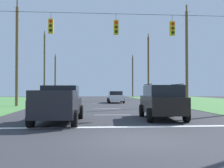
{
  "coord_description": "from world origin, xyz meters",
  "views": [
    {
      "loc": [
        -1.59,
        -9.37,
        1.74
      ],
      "look_at": [
        0.1,
        10.99,
        2.15
      ],
      "focal_mm": 43.76,
      "sensor_mm": 36.0,
      "label": 1
    }
  ],
  "objects_px": {
    "overhead_signal_span": "(116,55)",
    "utility_pole_distant_right": "(44,66)",
    "distant_car_oncoming": "(116,97)",
    "utility_pole_near_left": "(133,76)",
    "pickup_truck": "(59,104)",
    "utility_pole_far_right": "(148,67)",
    "utility_pole_far_left": "(17,54)",
    "utility_pole_mid_right": "(187,56)",
    "suv_black": "(162,101)",
    "utility_pole_distant_left": "(55,76)"
  },
  "relations": [
    {
      "from": "overhead_signal_span",
      "to": "utility_pole_distant_right",
      "type": "distance_m",
      "value": 29.58
    },
    {
      "from": "distant_car_oncoming",
      "to": "utility_pole_near_left",
      "type": "distance_m",
      "value": 29.65
    },
    {
      "from": "pickup_truck",
      "to": "distant_car_oncoming",
      "type": "xyz_separation_m",
      "value": [
        5.0,
        20.76,
        -0.18
      ]
    },
    {
      "from": "pickup_truck",
      "to": "utility_pole_far_right",
      "type": "bearing_deg",
      "value": 69.79
    },
    {
      "from": "utility_pole_far_right",
      "to": "utility_pole_far_left",
      "type": "height_order",
      "value": "utility_pole_far_right"
    },
    {
      "from": "overhead_signal_span",
      "to": "utility_pole_mid_right",
      "type": "distance_m",
      "value": 13.34
    },
    {
      "from": "overhead_signal_span",
      "to": "suv_black",
      "type": "height_order",
      "value": "overhead_signal_span"
    },
    {
      "from": "distant_car_oncoming",
      "to": "utility_pole_near_left",
      "type": "bearing_deg",
      "value": 76.54
    },
    {
      "from": "pickup_truck",
      "to": "utility_pole_near_left",
      "type": "distance_m",
      "value": 50.87
    },
    {
      "from": "suv_black",
      "to": "distant_car_oncoming",
      "type": "bearing_deg",
      "value": 92.49
    },
    {
      "from": "distant_car_oncoming",
      "to": "utility_pole_distant_right",
      "type": "height_order",
      "value": "utility_pole_distant_right"
    },
    {
      "from": "pickup_truck",
      "to": "suv_black",
      "type": "distance_m",
      "value": 5.96
    },
    {
      "from": "utility_pole_near_left",
      "to": "utility_pole_distant_left",
      "type": "relative_size",
      "value": 1.0
    },
    {
      "from": "utility_pole_mid_right",
      "to": "utility_pole_distant_right",
      "type": "distance_m",
      "value": 25.28
    },
    {
      "from": "utility_pole_near_left",
      "to": "utility_pole_distant_right",
      "type": "xyz_separation_m",
      "value": [
        -17.71,
        -17.84,
        0.71
      ]
    },
    {
      "from": "distant_car_oncoming",
      "to": "utility_pole_far_right",
      "type": "distance_m",
      "value": 14.29
    },
    {
      "from": "utility_pole_near_left",
      "to": "utility_pole_distant_left",
      "type": "xyz_separation_m",
      "value": [
        -18.11,
        -0.23,
        -0.1
      ]
    },
    {
      "from": "overhead_signal_span",
      "to": "suv_black",
      "type": "distance_m",
      "value": 4.52
    },
    {
      "from": "utility_pole_near_left",
      "to": "pickup_truck",
      "type": "bearing_deg",
      "value": -103.49
    },
    {
      "from": "utility_pole_mid_right",
      "to": "utility_pole_far_right",
      "type": "relative_size",
      "value": 0.94
    },
    {
      "from": "overhead_signal_span",
      "to": "utility_pole_distant_left",
      "type": "height_order",
      "value": "utility_pole_distant_left"
    },
    {
      "from": "overhead_signal_span",
      "to": "distant_car_oncoming",
      "type": "relative_size",
      "value": 3.8
    },
    {
      "from": "utility_pole_far_left",
      "to": "distant_car_oncoming",
      "type": "bearing_deg",
      "value": 30.44
    },
    {
      "from": "pickup_truck",
      "to": "utility_pole_far_right",
      "type": "relative_size",
      "value": 0.47
    },
    {
      "from": "utility_pole_distant_right",
      "to": "overhead_signal_span",
      "type": "bearing_deg",
      "value": -71.77
    },
    {
      "from": "distant_car_oncoming",
      "to": "utility_pole_far_left",
      "type": "distance_m",
      "value": 13.5
    },
    {
      "from": "distant_car_oncoming",
      "to": "utility_pole_near_left",
      "type": "xyz_separation_m",
      "value": [
        6.83,
        28.55,
        4.16
      ]
    },
    {
      "from": "pickup_truck",
      "to": "utility_pole_distant_right",
      "type": "xyz_separation_m",
      "value": [
        -5.88,
        31.48,
        4.69
      ]
    },
    {
      "from": "utility_pole_near_left",
      "to": "utility_pole_distant_right",
      "type": "distance_m",
      "value": 25.14
    },
    {
      "from": "utility_pole_far_left",
      "to": "utility_pole_distant_right",
      "type": "relative_size",
      "value": 0.96
    },
    {
      "from": "suv_black",
      "to": "utility_pole_distant_left",
      "type": "distance_m",
      "value": 49.65
    },
    {
      "from": "utility_pole_near_left",
      "to": "suv_black",
      "type": "bearing_deg",
      "value": -97.06
    },
    {
      "from": "suv_black",
      "to": "utility_pole_far_right",
      "type": "distance_m",
      "value": 32.12
    },
    {
      "from": "utility_pole_far_right",
      "to": "utility_pole_near_left",
      "type": "xyz_separation_m",
      "value": [
        -0.07,
        17.01,
        -0.66
      ]
    },
    {
      "from": "suv_black",
      "to": "utility_pole_near_left",
      "type": "height_order",
      "value": "utility_pole_near_left"
    },
    {
      "from": "suv_black",
      "to": "utility_pole_far_right",
      "type": "relative_size",
      "value": 0.43
    },
    {
      "from": "utility_pole_far_right",
      "to": "utility_pole_far_left",
      "type": "bearing_deg",
      "value": -134.76
    },
    {
      "from": "distant_car_oncoming",
      "to": "utility_pole_near_left",
      "type": "relative_size",
      "value": 0.43
    },
    {
      "from": "utility_pole_mid_right",
      "to": "utility_pole_distant_right",
      "type": "relative_size",
      "value": 0.94
    },
    {
      "from": "utility_pole_far_left",
      "to": "utility_pole_distant_left",
      "type": "bearing_deg",
      "value": 90.58
    },
    {
      "from": "utility_pole_mid_right",
      "to": "utility_pole_far_right",
      "type": "height_order",
      "value": "utility_pole_far_right"
    },
    {
      "from": "overhead_signal_span",
      "to": "utility_pole_near_left",
      "type": "bearing_deg",
      "value": 79.54
    },
    {
      "from": "pickup_truck",
      "to": "utility_pole_mid_right",
      "type": "distance_m",
      "value": 18.58
    },
    {
      "from": "utility_pole_mid_right",
      "to": "utility_pole_far_left",
      "type": "xyz_separation_m",
      "value": [
        -17.86,
        0.79,
        0.12
      ]
    },
    {
      "from": "distant_car_oncoming",
      "to": "utility_pole_far_left",
      "type": "bearing_deg",
      "value": -149.56
    },
    {
      "from": "overhead_signal_span",
      "to": "utility_pole_far_left",
      "type": "xyz_separation_m",
      "value": [
        -9.29,
        10.92,
        1.44
      ]
    },
    {
      "from": "utility_pole_far_right",
      "to": "utility_pole_distant_left",
      "type": "distance_m",
      "value": 24.75
    },
    {
      "from": "utility_pole_distant_right",
      "to": "distant_car_oncoming",
      "type": "bearing_deg",
      "value": -44.58
    },
    {
      "from": "utility_pole_far_right",
      "to": "utility_pole_distant_right",
      "type": "height_order",
      "value": "utility_pole_distant_right"
    },
    {
      "from": "overhead_signal_span",
      "to": "utility_pole_near_left",
      "type": "distance_m",
      "value": 46.68
    }
  ]
}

